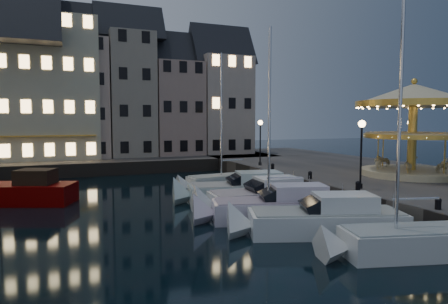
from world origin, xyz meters
name	(u,v)px	position (x,y,z in m)	size (l,w,h in m)	color
ground	(263,224)	(0.00, 0.00, 0.00)	(160.00, 160.00, 0.00)	black
quay_east	(385,181)	(14.00, 6.00, 0.65)	(16.00, 56.00, 1.30)	#474442
quay_north	(81,164)	(-8.00, 28.00, 0.65)	(44.00, 12.00, 1.30)	#474442
quaywall_e	(299,187)	(6.00, 6.00, 0.65)	(0.15, 44.00, 1.30)	#47423A
quaywall_n	(105,169)	(-6.00, 22.00, 0.65)	(48.00, 0.15, 1.30)	#47423A
streetlamp_b	(361,144)	(7.20, 1.00, 4.02)	(0.44, 0.44, 4.17)	black
streetlamp_c	(260,136)	(7.20, 14.50, 4.02)	(0.44, 0.44, 4.17)	black
streetlamp_d	(409,137)	(18.50, 8.00, 4.02)	(0.44, 0.44, 4.17)	black
bollard_a	(438,203)	(6.60, -5.00, 1.60)	(0.30, 0.30, 0.57)	black
bollard_b	(358,185)	(6.60, 0.50, 1.60)	(0.30, 0.30, 0.57)	black
bollard_c	(310,175)	(6.60, 5.50, 1.60)	(0.30, 0.30, 0.57)	black
bollard_d	(273,166)	(6.60, 11.00, 1.60)	(0.30, 0.30, 0.57)	black
townhouse_nb	(18,94)	(-14.05, 30.00, 8.28)	(6.16, 8.00, 13.80)	gray
townhouse_nc	(78,91)	(-8.00, 30.00, 8.78)	(6.82, 8.00, 14.80)	#B49D8F
townhouse_nd	(130,88)	(-2.25, 30.00, 9.28)	(5.50, 8.00, 15.80)	gray
townhouse_ne	(175,101)	(3.20, 30.00, 7.78)	(6.16, 8.00, 12.80)	gray
townhouse_nf	(220,98)	(9.25, 30.00, 8.28)	(6.82, 8.00, 13.80)	#AB9C90
hotel_corner	(18,80)	(-14.00, 30.00, 9.78)	(17.60, 9.00, 16.80)	beige
motorboat_a	(394,244)	(2.56, -6.43, 0.54)	(6.29, 3.34, 10.34)	silver
motorboat_b	(318,221)	(1.60, -2.58, 0.64)	(8.33, 4.88, 2.15)	silver
motorboat_c	(275,208)	(1.01, 0.53, 0.68)	(8.67, 4.30, 11.55)	silver
motorboat_d	(259,199)	(1.40, 3.23, 0.64)	(7.92, 3.06, 2.15)	silver
motorboat_e	(240,191)	(1.46, 6.22, 0.64)	(8.87, 4.10, 2.15)	silver
motorboat_f	(222,183)	(1.94, 10.72, 0.53)	(7.75, 2.78, 10.23)	silver
red_fishing_boat	(16,193)	(-12.60, 10.76, 0.70)	(8.08, 5.27, 5.99)	#610000
carousel	(413,112)	(14.69, 4.15, 6.09)	(8.32, 8.32, 7.28)	beige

